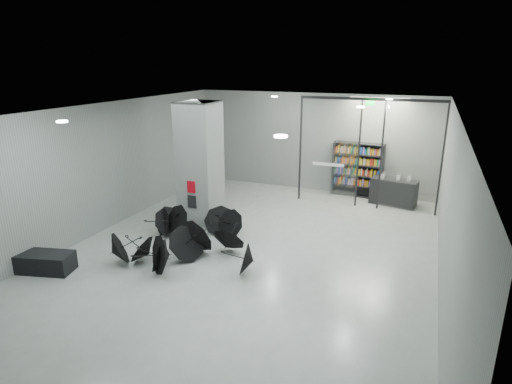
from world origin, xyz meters
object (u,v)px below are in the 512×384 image
at_px(column, 200,163).
at_px(bookshelf, 358,170).
at_px(umbrella_cluster, 188,240).
at_px(shop_counter, 393,192).
at_px(bench, 43,262).

height_order(column, bookshelf, column).
bearing_deg(column, umbrella_cluster, -70.08).
bearing_deg(umbrella_cluster, bookshelf, 62.91).
relative_size(column, umbrella_cluster, 0.86).
bearing_deg(shop_counter, umbrella_cluster, -117.13).
relative_size(column, bench, 2.58).
bearing_deg(column, shop_counter, 35.15).
distance_m(bookshelf, umbrella_cluster, 7.93).
xyz_separation_m(bookshelf, shop_counter, (1.47, -0.60, -0.58)).
bearing_deg(shop_counter, bookshelf, 168.90).
relative_size(bookshelf, shop_counter, 1.31).
distance_m(bench, bookshelf, 11.55).
xyz_separation_m(column, umbrella_cluster, (0.83, -2.28, -1.69)).
height_order(column, shop_counter, column).
xyz_separation_m(bench, shop_counter, (7.89, 8.97, 0.25)).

